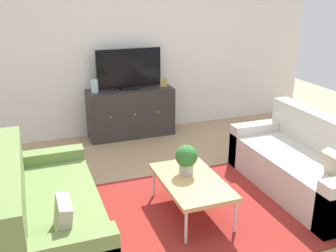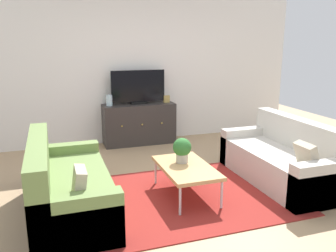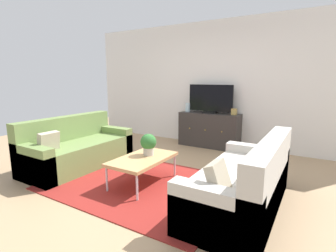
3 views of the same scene
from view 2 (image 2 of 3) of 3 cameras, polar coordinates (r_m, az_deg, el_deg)
The scene contains 11 objects.
ground_plane at distance 4.53m, azimuth 2.29°, elevation -10.57°, with size 10.00×10.00×0.00m, color tan.
wall_back at distance 6.59m, azimuth -5.65°, elevation 9.20°, with size 6.40×0.12×2.70m, color white.
area_rug at distance 4.40m, azimuth 3.01°, elevation -11.25°, with size 2.50×1.90×0.01m, color maroon.
couch_left_side at distance 4.07m, azimuth -16.61°, elevation -9.76°, with size 0.82×1.81×0.84m.
couch_right_side at distance 5.01m, azimuth 18.34°, elevation -5.39°, with size 0.82×1.81×0.84m.
coffee_table at distance 4.29m, azimuth 2.97°, elevation -6.85°, with size 0.58×1.00×0.39m.
potted_plant at distance 4.34m, azimuth 2.26°, elevation -3.76°, with size 0.23×0.23×0.31m.
tv_console at distance 6.48m, azimuth -4.72°, elevation 0.36°, with size 1.30×0.47×0.74m.
flat_screen_tv at distance 6.38m, azimuth -4.88°, elevation 6.30°, with size 0.98×0.16×0.61m.
glass_vase at distance 6.28m, azimuth -9.52°, elevation 4.14°, with size 0.11×0.11×0.19m, color silver.
mantel_clock at distance 6.54m, azimuth -0.26°, elevation 4.42°, with size 0.11×0.07×0.13m, color tan.
Camera 2 is at (-1.49, -3.85, 1.87)m, focal length 37.55 mm.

